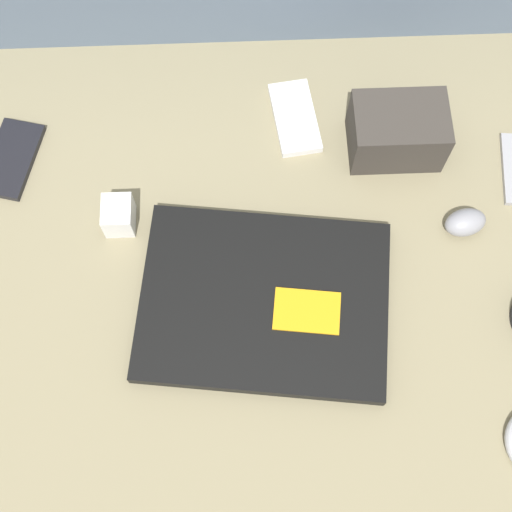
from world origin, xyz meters
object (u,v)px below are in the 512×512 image
(computer_mouse, at_px, (465,222))
(camera_pouch, at_px, (397,131))
(phone_silver, at_px, (12,159))
(laptop, at_px, (264,301))
(phone_small, at_px, (295,118))
(charger_brick, at_px, (119,215))

(computer_mouse, distance_m, camera_pouch, 0.17)
(phone_silver, bearing_deg, camera_pouch, 14.55)
(laptop, height_order, phone_silver, laptop)
(computer_mouse, height_order, phone_silver, computer_mouse)
(computer_mouse, height_order, phone_small, computer_mouse)
(phone_small, height_order, camera_pouch, camera_pouch)
(camera_pouch, relative_size, charger_brick, 2.74)
(computer_mouse, relative_size, camera_pouch, 0.49)
(camera_pouch, xyz_separation_m, charger_brick, (-0.41, -0.11, -0.02))
(phone_small, bearing_deg, laptop, -109.08)
(laptop, bearing_deg, camera_pouch, 57.12)
(camera_pouch, distance_m, charger_brick, 0.42)
(laptop, xyz_separation_m, computer_mouse, (0.29, 0.11, 0.01))
(computer_mouse, xyz_separation_m, phone_silver, (-0.66, 0.14, -0.01))
(camera_pouch, bearing_deg, phone_small, 160.40)
(camera_pouch, bearing_deg, computer_mouse, -57.85)
(computer_mouse, bearing_deg, phone_small, 128.12)
(laptop, xyz_separation_m, charger_brick, (-0.20, 0.13, 0.01))
(phone_silver, xyz_separation_m, charger_brick, (0.17, -0.11, 0.02))
(computer_mouse, bearing_deg, laptop, -172.87)
(phone_silver, bearing_deg, charger_brick, -18.61)
(charger_brick, bearing_deg, phone_small, 31.84)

